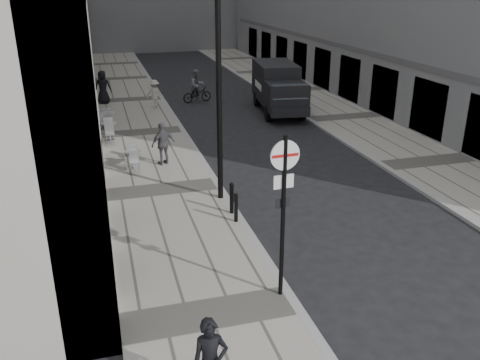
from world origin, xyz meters
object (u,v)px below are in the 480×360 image
object	(u,v)px
lamppost	(219,84)
cyclist	(197,90)
panel_van	(278,86)
sign_post	(284,197)

from	to	relation	value
lamppost	cyclist	distance (m)	15.71
lamppost	panel_van	xyz separation A→B (m)	(6.22, 11.48, -2.54)
panel_van	lamppost	bearing A→B (deg)	-110.94
sign_post	cyclist	size ratio (longest dim) A/B	1.97
lamppost	cyclist	world-z (taller)	lamppost
lamppost	cyclist	bearing A→B (deg)	81.66
sign_post	lamppost	xyz separation A→B (m)	(0.00, 6.03, 1.39)
sign_post	panel_van	world-z (taller)	sign_post
sign_post	lamppost	size ratio (longest dim) A/B	0.56
sign_post	lamppost	bearing A→B (deg)	86.22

